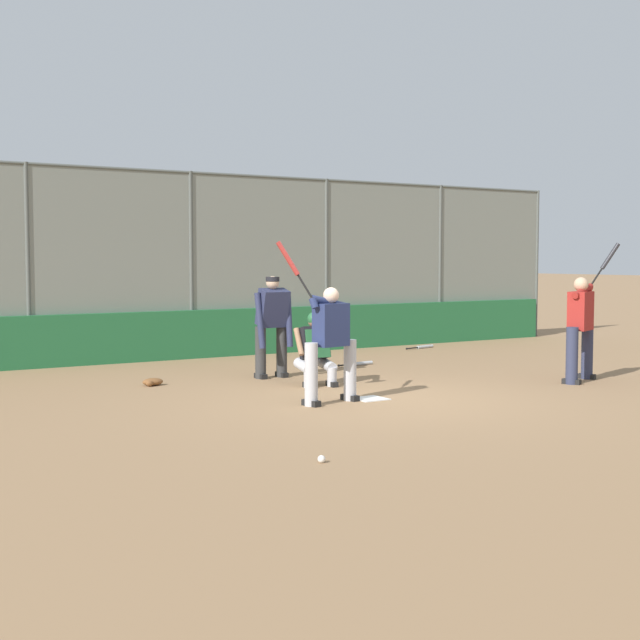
% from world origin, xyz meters
% --- Properties ---
extents(ground_plane, '(160.00, 160.00, 0.00)m').
position_xyz_m(ground_plane, '(0.00, 0.00, 0.00)').
color(ground_plane, '#93704C').
extents(home_plate_marker, '(0.43, 0.43, 0.01)m').
position_xyz_m(home_plate_marker, '(0.00, 0.00, 0.01)').
color(home_plate_marker, white).
rests_on(home_plate_marker, ground_plane).
extents(backstop_fence, '(18.82, 0.08, 3.64)m').
position_xyz_m(backstop_fence, '(-0.00, -6.08, 1.91)').
color(backstop_fence, '#515651').
rests_on(backstop_fence, ground_plane).
extents(padding_wall, '(18.36, 0.18, 0.94)m').
position_xyz_m(padding_wall, '(0.00, -5.98, 0.47)').
color(padding_wall, '#236638').
rests_on(padding_wall, ground_plane).
extents(bleachers_beyond, '(13.12, 1.95, 1.16)m').
position_xyz_m(bleachers_beyond, '(0.16, -8.23, 0.38)').
color(bleachers_beyond, slate).
rests_on(bleachers_beyond, ground_plane).
extents(batter_at_plate, '(1.09, 0.60, 2.18)m').
position_xyz_m(batter_at_plate, '(0.66, 0.00, 0.85)').
color(batter_at_plate, '#B7B7BC').
rests_on(batter_at_plate, ground_plane).
extents(catcher_behind_plate, '(0.61, 0.75, 1.13)m').
position_xyz_m(catcher_behind_plate, '(-0.04, -1.49, 0.59)').
color(catcher_behind_plate, '#B7B7BC').
rests_on(catcher_behind_plate, ground_plane).
extents(umpire_home, '(0.68, 0.41, 1.66)m').
position_xyz_m(umpire_home, '(0.09, -2.63, 0.89)').
color(umpire_home, '#333333').
rests_on(umpire_home, ground_plane).
extents(batter_on_deck, '(1.15, 0.60, 2.20)m').
position_xyz_m(batter_on_deck, '(-3.86, 0.30, 0.90)').
color(batter_on_deck, '#2D334C').
rests_on(batter_on_deck, ground_plane).
extents(spare_bat_near_backstop, '(0.88, 0.24, 0.07)m').
position_xyz_m(spare_bat_near_backstop, '(-5.01, -5.13, 0.03)').
color(spare_bat_near_backstop, black).
rests_on(spare_bat_near_backstop, ground_plane).
extents(spare_bat_by_padding, '(0.80, 0.13, 0.07)m').
position_xyz_m(spare_bat_by_padding, '(-2.10, -3.31, 0.03)').
color(spare_bat_by_padding, black).
rests_on(spare_bat_by_padding, ground_plane).
extents(fielding_glove_on_dirt, '(0.32, 0.25, 0.12)m').
position_xyz_m(fielding_glove_on_dirt, '(2.08, -2.83, 0.06)').
color(fielding_glove_on_dirt, brown).
rests_on(fielding_glove_on_dirt, ground_plane).
extents(baseball_loose, '(0.07, 0.07, 0.07)m').
position_xyz_m(baseball_loose, '(2.62, 2.92, 0.04)').
color(baseball_loose, white).
rests_on(baseball_loose, ground_plane).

